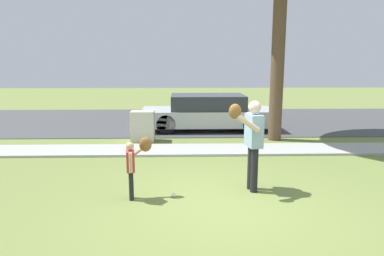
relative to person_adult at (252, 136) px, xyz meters
The scene contains 8 objects.
ground_plane 3.14m from the person_adult, 101.11° to the left, with size 48.00×48.00×0.00m, color olive.
sidewalk_strip 3.22m from the person_adult, 100.75° to the left, with size 36.00×1.20×0.06m, color #A3A39E.
road_surface 8.09m from the person_adult, 94.08° to the left, with size 36.00×6.80×0.02m, color #424244.
person_adult is the anchor object (origin of this frame).
person_child 2.13m from the person_adult, behind, with size 0.45×0.46×1.06m.
baseball 1.75m from the person_adult, 168.96° to the right, with size 0.07×0.07×0.07m, color white.
utility_cabinet 4.96m from the person_adult, 119.94° to the left, with size 0.70×0.52×0.92m, color beige.
parked_sedan_silver 6.02m from the person_adult, 93.54° to the left, with size 4.60×1.80×1.23m.
Camera 1 is at (-0.68, -5.55, 2.35)m, focal length 32.64 mm.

